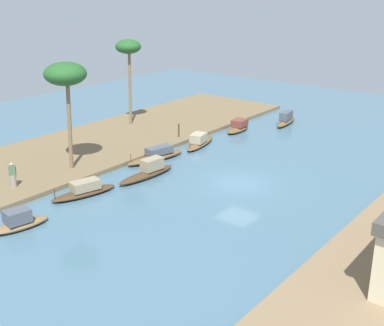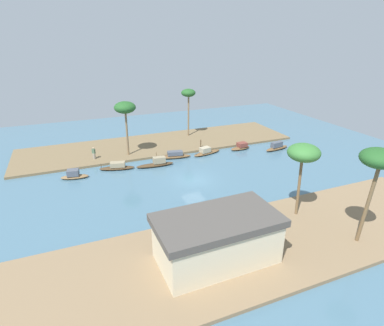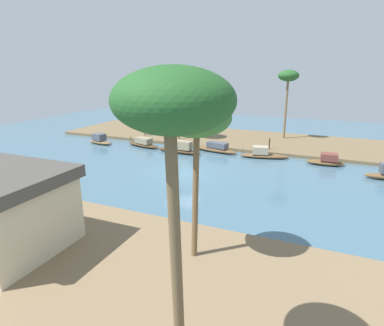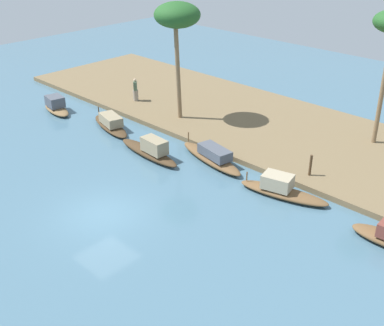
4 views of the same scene
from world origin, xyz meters
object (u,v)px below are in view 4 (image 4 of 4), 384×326
(sampan_foreground, at_px, (281,189))
(palm_tree_left_far, at_px, (177,17))
(sampan_open_hull, at_px, (212,156))
(mooring_post, at_px, (310,165))
(sampan_near_left_bank, at_px, (150,150))
(sampan_with_tall_canopy, at_px, (56,106))
(person_on_near_bank, at_px, (135,91))
(sampan_midstream, at_px, (111,124))

(sampan_foreground, height_order, palm_tree_left_far, palm_tree_left_far)
(sampan_open_hull, xyz_separation_m, mooring_post, (-5.14, -2.04, 0.52))
(sampan_near_left_bank, height_order, sampan_with_tall_canopy, sampan_near_left_bank)
(sampan_foreground, relative_size, person_on_near_bank, 2.83)
(sampan_near_left_bank, height_order, person_on_near_bank, person_on_near_bank)
(mooring_post, relative_size, palm_tree_left_far, 0.16)
(mooring_post, bearing_deg, sampan_midstream, 13.04)
(sampan_foreground, distance_m, person_on_near_bank, 15.84)
(sampan_foreground, xyz_separation_m, mooring_post, (-0.14, -2.38, 0.52))
(sampan_foreground, xyz_separation_m, sampan_near_left_bank, (8.06, 1.63, 0.05))
(sampan_midstream, distance_m, sampan_open_hull, 8.12)
(sampan_near_left_bank, bearing_deg, sampan_with_tall_canopy, 2.68)
(sampan_midstream, xyz_separation_m, mooring_post, (-13.19, -3.05, 0.53))
(sampan_near_left_bank, relative_size, sampan_with_tall_canopy, 1.49)
(sampan_near_left_bank, xyz_separation_m, sampan_with_tall_canopy, (10.31, -0.18, -0.00))
(sampan_midstream, bearing_deg, sampan_near_left_bank, -176.69)
(sampan_with_tall_canopy, distance_m, person_on_near_bank, 5.80)
(mooring_post, distance_m, palm_tree_left_far, 12.49)
(sampan_foreground, bearing_deg, sampan_midstream, -10.67)
(mooring_post, bearing_deg, sampan_open_hull, 21.66)
(sampan_midstream, relative_size, sampan_foreground, 0.96)
(sampan_foreground, distance_m, mooring_post, 2.44)
(sampan_open_hull, relative_size, sampan_with_tall_canopy, 1.56)
(sampan_midstream, distance_m, person_on_near_bank, 4.86)
(sampan_midstream, relative_size, sampan_with_tall_canopy, 1.36)
(mooring_post, bearing_deg, sampan_near_left_bank, 26.07)
(sampan_foreground, distance_m, sampan_with_tall_canopy, 18.43)
(sampan_near_left_bank, xyz_separation_m, palm_tree_left_far, (2.66, -4.93, 6.58))
(mooring_post, bearing_deg, person_on_near_bank, -4.15)
(mooring_post, bearing_deg, palm_tree_left_far, -4.85)
(sampan_midstream, relative_size, mooring_post, 3.88)
(sampan_midstream, distance_m, palm_tree_left_far, 8.08)
(sampan_near_left_bank, height_order, palm_tree_left_far, palm_tree_left_far)
(person_on_near_bank, bearing_deg, mooring_post, -141.24)
(sampan_with_tall_canopy, height_order, palm_tree_left_far, palm_tree_left_far)
(sampan_open_hull, bearing_deg, sampan_near_left_bank, 43.98)
(sampan_midstream, distance_m, sampan_with_tall_canopy, 5.38)
(sampan_midstream, xyz_separation_m, sampan_open_hull, (-8.05, -1.01, 0.01))
(sampan_near_left_bank, height_order, mooring_post, mooring_post)
(sampan_open_hull, distance_m, sampan_with_tall_canopy, 13.49)
(sampan_with_tall_canopy, xyz_separation_m, mooring_post, (-18.51, -3.83, 0.47))
(sampan_foreground, bearing_deg, mooring_post, -106.90)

